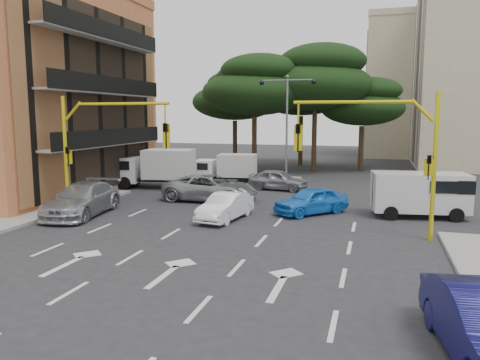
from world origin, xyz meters
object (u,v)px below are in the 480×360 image
object	(u,v)px
car_blue_compact	(311,200)
box_truck_b	(227,169)
car_silver_wagon	(82,199)
car_silver_cross_b	(278,180)
car_white_hatch	(225,207)
signal_mast_left	(96,139)
van_white	(419,195)
signal_mast_right	(388,144)
car_silver_cross_a	(211,188)
box_truck_a	(155,169)
street_lamp_center	(287,110)

from	to	relation	value
car_blue_compact	box_truck_b	world-z (taller)	box_truck_b
car_silver_wagon	car_silver_cross_b	world-z (taller)	car_silver_wagon
car_white_hatch	box_truck_b	distance (m)	11.98
signal_mast_left	car_silver_wagon	bearing A→B (deg)	167.11
car_silver_wagon	van_white	size ratio (longest dim) A/B	1.23
signal_mast_right	box_truck_b	bearing A→B (deg)	130.97
car_blue_compact	car_silver_cross_a	size ratio (longest dim) A/B	0.72
signal_mast_right	van_white	world-z (taller)	signal_mast_right
box_truck_a	car_silver_cross_b	bearing A→B (deg)	-88.16
car_silver_cross_a	box_truck_b	size ratio (longest dim) A/B	1.25
signal_mast_right	car_silver_cross_a	size ratio (longest dim) A/B	1.07
signal_mast_left	street_lamp_center	world-z (taller)	street_lamp_center
signal_mast_left	box_truck_a	size ratio (longest dim) A/B	1.09
signal_mast_left	car_silver_cross_a	bearing A→B (deg)	56.63
car_silver_wagon	box_truck_b	xyz separation A→B (m)	(3.71, 12.45, 0.29)
signal_mast_left	car_silver_cross_b	world-z (taller)	signal_mast_left
car_silver_wagon	car_silver_cross_b	xyz separation A→B (m)	(7.96, 10.69, -0.12)
car_white_hatch	box_truck_b	xyz separation A→B (m)	(-3.63, 11.41, 0.45)
signal_mast_left	street_lamp_center	size ratio (longest dim) A/B	0.77
signal_mast_left	car_white_hatch	xyz separation A→B (m)	(6.20, 1.29, -3.24)
signal_mast_left	car_white_hatch	distance (m)	7.11
signal_mast_right	car_blue_compact	size ratio (longest dim) A/B	1.47
street_lamp_center	van_white	bearing A→B (deg)	-47.94
signal_mast_right	car_white_hatch	distance (m)	8.19
car_blue_compact	street_lamp_center	bearing A→B (deg)	151.22
car_white_hatch	car_silver_cross_b	distance (m)	9.68
street_lamp_center	box_truck_b	world-z (taller)	street_lamp_center
signal_mast_left	car_silver_cross_b	xyz separation A→B (m)	(6.83, 10.95, -3.19)
car_white_hatch	box_truck_a	bearing A→B (deg)	142.32
signal_mast_right	box_truck_b	xyz separation A→B (m)	(-11.03, 12.71, -2.78)
street_lamp_center	car_silver_cross_b	distance (m)	5.64
signal_mast_right	car_silver_cross_b	bearing A→B (deg)	121.78
car_silver_wagon	car_blue_compact	bearing A→B (deg)	10.22
signal_mast_right	van_white	size ratio (longest dim) A/B	1.32
street_lamp_center	box_truck_a	bearing A→B (deg)	-151.44
car_silver_cross_b	box_truck_b	size ratio (longest dim) A/B	0.91
car_silver_cross_a	box_truck_a	bearing A→B (deg)	57.69
signal_mast_left	car_silver_wagon	world-z (taller)	signal_mast_left
car_silver_cross_a	box_truck_b	world-z (taller)	box_truck_b
signal_mast_right	signal_mast_left	world-z (taller)	same
car_silver_cross_a	van_white	world-z (taller)	van_white
car_white_hatch	van_white	distance (m)	9.69
car_blue_compact	box_truck_a	bearing A→B (deg)	-162.12
box_truck_a	van_white	bearing A→B (deg)	-114.35
car_silver_wagon	car_silver_cross_a	distance (m)	7.42
car_silver_wagon	car_silver_cross_a	size ratio (longest dim) A/B	1.00
street_lamp_center	car_silver_wagon	xyz separation A→B (m)	(-7.94, -13.75, -4.62)
van_white	box_truck_a	world-z (taller)	box_truck_a
box_truck_a	signal_mast_left	bearing A→B (deg)	-178.79
car_blue_compact	car_silver_cross_a	bearing A→B (deg)	-153.77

